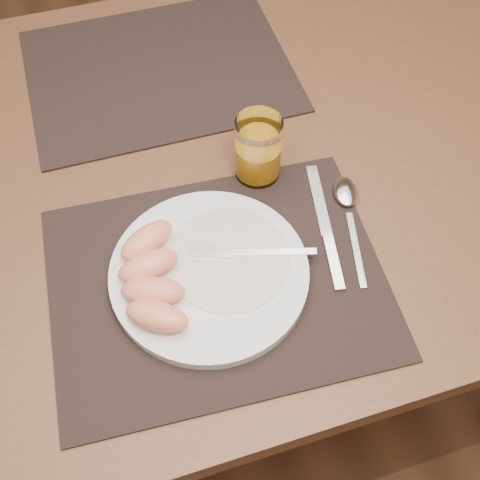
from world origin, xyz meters
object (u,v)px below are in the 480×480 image
placemat_near (217,282)px  placemat_far (159,70)px  knife (327,235)px  juice_glass (258,151)px  fork (241,253)px  spoon (347,200)px  plate (209,273)px  table (193,195)px

placemat_near → placemat_far: same height
knife → juice_glass: juice_glass is taller
fork → spoon: 0.19m
fork → juice_glass: (0.07, 0.14, 0.03)m
placemat_near → spoon: bearing=18.2°
placemat_near → plate: bearing=128.2°
juice_glass → plate: bearing=-127.5°
placemat_near → fork: 0.05m
plate → placemat_near: bearing=-51.8°
table → knife: knife is taller
placemat_near → knife: knife is taller
spoon → placemat_far: bearing=118.4°
juice_glass → placemat_near: bearing=-123.9°
placemat_far → fork: 0.42m
placemat_near → juice_glass: juice_glass is taller
fork → knife: (0.13, 0.00, -0.02)m
knife → spoon: spoon is taller
placemat_far → juice_glass: (0.09, -0.27, 0.05)m
juice_glass → table: bearing=150.7°
placemat_far → fork: fork is taller
plate → fork: (0.05, 0.01, 0.01)m
fork → placemat_near: bearing=-151.2°
table → juice_glass: size_ratio=13.39×
placemat_near → plate: 0.02m
table → fork: (0.02, -0.20, 0.11)m
fork → knife: fork is taller
plate → juice_glass: juice_glass is taller
fork → plate: bearing=-166.2°
table → placemat_near: placemat_near is taller
plate → spoon: bearing=15.2°
placemat_near → fork: (0.04, 0.02, 0.02)m
table → spoon: (0.20, -0.15, 0.09)m
placemat_far → spoon: 0.42m
placemat_far → juice_glass: 0.29m
table → fork: bearing=-83.4°
table → spoon: size_ratio=7.34×
table → placemat_near: bearing=-94.6°
fork → juice_glass: 0.16m
knife → spoon: 0.07m
knife → spoon: size_ratio=1.15×
fork → spoon: bearing=15.5°
placemat_far → spoon: size_ratio=2.36×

